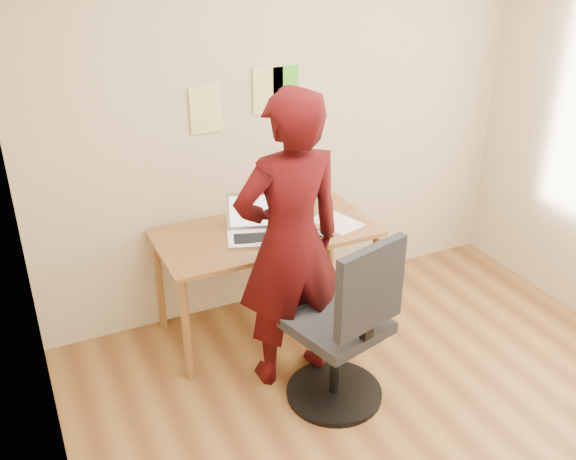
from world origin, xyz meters
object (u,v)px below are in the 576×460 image
desk (266,243)px  phone (323,234)px  person (290,244)px  office_chair (345,336)px  laptop (254,228)px

desk → phone: 0.38m
person → office_chair: bearing=113.5°
laptop → person: 0.48m
laptop → office_chair: size_ratio=0.38×
phone → office_chair: (-0.21, -0.67, -0.28)m
phone → office_chair: office_chair is taller
office_chair → person: size_ratio=0.60×
desk → phone: phone is taller
phone → office_chair: bearing=-124.8°
desk → office_chair: office_chair is taller
desk → laptop: 0.17m
office_chair → person: (-0.16, 0.38, 0.44)m
desk → office_chair: (0.10, -0.88, -0.19)m
office_chair → person: bearing=98.4°
desk → person: size_ratio=0.78×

